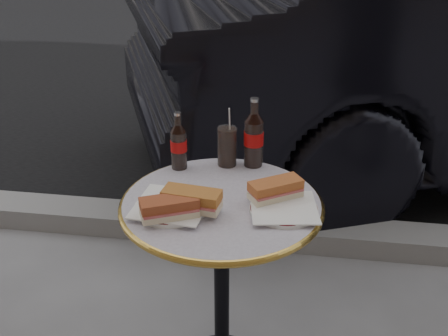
# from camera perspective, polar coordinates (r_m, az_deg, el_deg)

# --- Properties ---
(asphalt_road) EXTENTS (40.00, 8.00, 0.00)m
(asphalt_road) POSITION_cam_1_polar(r_m,az_deg,el_deg) (6.65, 6.49, 12.77)
(asphalt_road) COLOR black
(asphalt_road) RESTS_ON ground
(curb) EXTENTS (40.00, 0.20, 0.12)m
(curb) POSITION_cam_1_polar(r_m,az_deg,el_deg) (2.82, 2.57, -6.31)
(curb) COLOR gray
(curb) RESTS_ON ground
(bistro_table) EXTENTS (0.62, 0.62, 0.73)m
(bistro_table) POSITION_cam_1_polar(r_m,az_deg,el_deg) (1.91, -0.23, -12.93)
(bistro_table) COLOR #BAB2C4
(bistro_table) RESTS_ON ground
(plate_left) EXTENTS (0.27, 0.27, 0.01)m
(plate_left) POSITION_cam_1_polar(r_m,az_deg,el_deg) (1.67, -5.35, -3.97)
(plate_left) COLOR white
(plate_left) RESTS_ON bistro_table
(plate_right) EXTENTS (0.21, 0.21, 0.01)m
(plate_right) POSITION_cam_1_polar(r_m,az_deg,el_deg) (1.66, 6.09, -4.22)
(plate_right) COLOR white
(plate_right) RESTS_ON bistro_table
(sandwich_left_a) EXTENTS (0.18, 0.14, 0.06)m
(sandwich_left_a) POSITION_cam_1_polar(r_m,az_deg,el_deg) (1.59, -5.58, -4.12)
(sandwich_left_a) COLOR #9A4627
(sandwich_left_a) RESTS_ON plate_left
(sandwich_left_b) EXTENTS (0.18, 0.10, 0.06)m
(sandwich_left_b) POSITION_cam_1_polar(r_m,az_deg,el_deg) (1.62, -3.30, -3.33)
(sandwich_left_b) COLOR #B0682C
(sandwich_left_b) RESTS_ON plate_left
(sandwich_right) EXTENTS (0.17, 0.15, 0.06)m
(sandwich_right) POSITION_cam_1_polar(r_m,az_deg,el_deg) (1.69, 5.26, -2.26)
(sandwich_right) COLOR #B05B2C
(sandwich_right) RESTS_ON plate_right
(cola_bottle_left) EXTENTS (0.07, 0.07, 0.20)m
(cola_bottle_left) POSITION_cam_1_polar(r_m,az_deg,el_deg) (1.86, -4.65, 2.80)
(cola_bottle_left) COLOR black
(cola_bottle_left) RESTS_ON bistro_table
(cola_bottle_right) EXTENTS (0.08, 0.08, 0.24)m
(cola_bottle_right) POSITION_cam_1_polar(r_m,az_deg,el_deg) (1.87, 3.05, 3.64)
(cola_bottle_right) COLOR black
(cola_bottle_right) RESTS_ON bistro_table
(cola_glass) EXTENTS (0.07, 0.07, 0.14)m
(cola_glass) POSITION_cam_1_polar(r_m,az_deg,el_deg) (1.89, 0.31, 2.21)
(cola_glass) COLOR black
(cola_glass) RESTS_ON bistro_table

